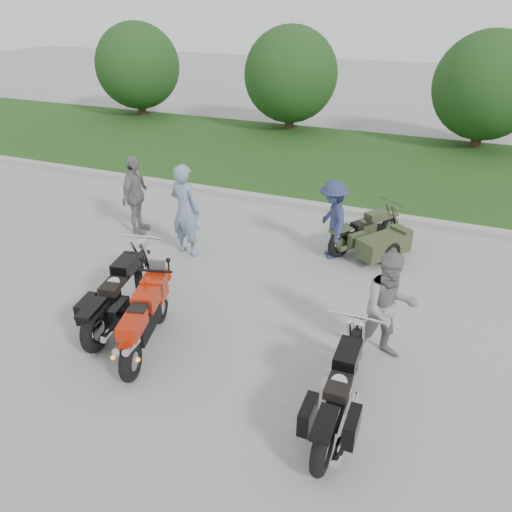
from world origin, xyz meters
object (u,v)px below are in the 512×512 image
at_px(person_back, 135,195).
at_px(person_denim, 333,220).
at_px(cruiser_right, 339,396).
at_px(person_grey, 389,308).
at_px(cruiser_sidecar, 375,240).
at_px(person_stripe, 185,210).
at_px(cruiser_left, 118,296).
at_px(sportbike_red, 144,319).

bearing_deg(person_back, person_denim, -91.80).
xyz_separation_m(cruiser_right, person_grey, (0.30, 1.59, 0.42)).
distance_m(cruiser_right, person_denim, 4.72).
distance_m(cruiser_sidecar, person_stripe, 4.00).
xyz_separation_m(cruiser_left, cruiser_right, (3.96, -0.84, -0.03)).
bearing_deg(person_denim, person_stripe, -99.59).
bearing_deg(person_grey, cruiser_sidecar, 74.54).
bearing_deg(cruiser_left, person_grey, -0.56).
bearing_deg(person_denim, sportbike_red, -52.87).
height_order(sportbike_red, cruiser_sidecar, sportbike_red).
xyz_separation_m(cruiser_right, person_stripe, (-4.16, 3.49, 0.52)).
bearing_deg(person_stripe, cruiser_left, 105.32).
distance_m(person_grey, person_back, 6.52).
xyz_separation_m(sportbike_red, person_back, (-2.64, 3.64, 0.33)).
distance_m(cruiser_left, person_stripe, 2.71).
height_order(person_stripe, person_back, person_stripe).
height_order(sportbike_red, cruiser_right, sportbike_red).
relative_size(cruiser_right, person_denim, 1.41).
distance_m(cruiser_sidecar, person_back, 5.38).
distance_m(sportbike_red, person_grey, 3.64).
xyz_separation_m(cruiser_right, person_back, (-5.75, 4.00, 0.44)).
bearing_deg(cruiser_right, person_grey, 78.04).
xyz_separation_m(cruiser_left, person_stripe, (-0.21, 2.65, 0.49)).
xyz_separation_m(cruiser_left, cruiser_sidecar, (3.49, 4.05, -0.12)).
distance_m(cruiser_left, person_grey, 4.34).
bearing_deg(cruiser_sidecar, person_stripe, -125.51).
bearing_deg(person_back, sportbike_red, -152.57).
relative_size(person_stripe, person_grey, 1.11).
xyz_separation_m(cruiser_right, cruiser_sidecar, (-0.47, 4.89, -0.09)).
bearing_deg(person_back, person_grey, -120.24).
height_order(cruiser_right, cruiser_sidecar, cruiser_right).
height_order(sportbike_red, cruiser_left, sportbike_red).
height_order(cruiser_sidecar, person_grey, person_grey).
height_order(cruiser_right, person_stripe, person_stripe).
height_order(cruiser_sidecar, person_back, person_back).
xyz_separation_m(sportbike_red, person_grey, (3.42, 1.23, 0.32)).
height_order(cruiser_left, cruiser_right, cruiser_left).
bearing_deg(person_back, cruiser_left, -158.92).
xyz_separation_m(cruiser_sidecar, person_denim, (-0.84, -0.36, 0.46)).
height_order(person_stripe, person_denim, person_stripe).
xyz_separation_m(sportbike_red, cruiser_sidecar, (2.64, 4.53, -0.20)).
height_order(cruiser_left, person_stripe, person_stripe).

